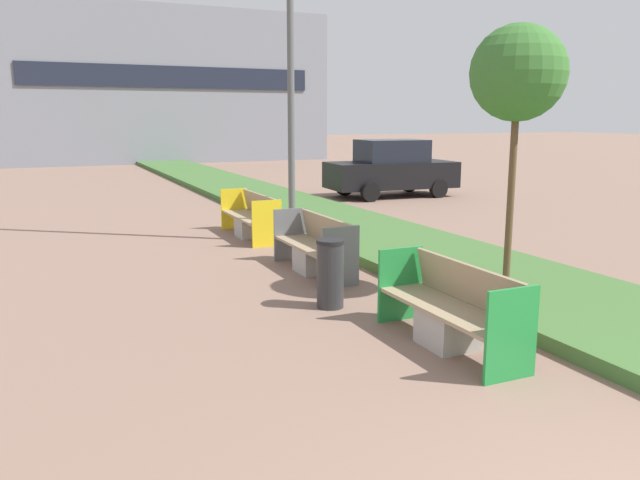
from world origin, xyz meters
TOP-DOWN VIEW (x-y plane):
  - planter_grass_strip at (3.20, 12.00)m, footprint 2.80×120.00m
  - building_backdrop at (4.00, 39.21)m, footprint 19.05×9.02m
  - bench_green_frame at (0.94, 4.15)m, footprint 0.65×2.10m
  - bench_grey_frame at (0.94, 7.94)m, footprint 0.65×2.13m
  - bench_yellow_frame at (0.94, 11.40)m, footprint 0.65×2.33m
  - litter_bin at (0.33, 6.04)m, footprint 0.38×0.38m
  - sapling_tree_near at (2.83, 5.43)m, footprint 1.30×1.30m
  - parked_car_distant at (7.37, 16.38)m, footprint 4.31×2.04m

SIDE VIEW (x-z plane):
  - planter_grass_strip at x=3.20m, z-range 0.00..0.18m
  - bench_green_frame at x=0.94m, z-range -0.10..0.84m
  - bench_grey_frame at x=0.94m, z-range -0.10..0.84m
  - bench_yellow_frame at x=0.94m, z-range -0.10..0.84m
  - litter_bin at x=0.33m, z-range 0.00..0.94m
  - parked_car_distant at x=7.37m, z-range -0.02..1.84m
  - sapling_tree_near at x=2.83m, z-range 1.22..5.01m
  - building_backdrop at x=4.00m, z-range 0.00..8.75m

